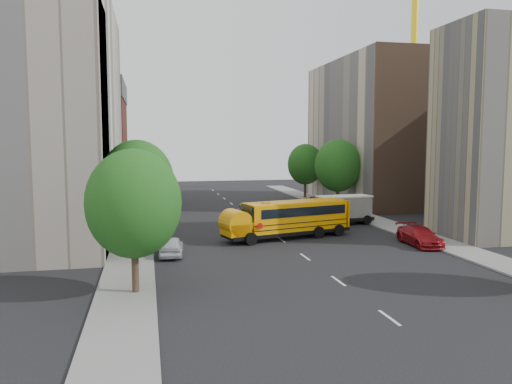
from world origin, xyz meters
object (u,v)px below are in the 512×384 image
object	(u,v)px
school_bus	(286,217)
parked_car_1	(163,212)
street_tree_5	(305,164)
parked_car_4	(319,203)
street_tree_0	(134,204)
parked_car_3	(420,236)
street_tree_4	(338,165)
parked_car_2	(160,197)
street_tree_1	(137,182)
parked_car_0	(171,246)
tower_crane	(429,27)
safari_truck	(340,209)
street_tree_2	(140,170)

from	to	relation	value
school_bus	parked_car_1	bearing A→B (deg)	110.83
street_tree_5	parked_car_4	xyz separation A→B (m)	(-2.10, -11.50, -3.92)
street_tree_0	parked_car_3	size ratio (longest dim) A/B	1.52
street_tree_0	street_tree_5	bearing A→B (deg)	61.19
street_tree_0	parked_car_3	distance (m)	22.40
street_tree_4	parked_car_2	xyz separation A→B (m)	(-19.80, 11.88, -4.38)
street_tree_1	parked_car_0	world-z (taller)	street_tree_1
tower_crane	street_tree_5	xyz separation A→B (m)	(-19.25, -2.00, -19.77)
school_bus	parked_car_2	distance (m)	28.74
street_tree_0	parked_car_4	bearing A→B (deg)	55.07
safari_truck	parked_car_0	distance (m)	18.93
street_tree_2	parked_car_2	size ratio (longest dim) A/B	1.54
parked_car_3	street_tree_0	bearing A→B (deg)	-156.08
tower_crane	parked_car_2	xyz separation A→B (m)	(-39.05, -2.12, -23.78)
parked_car_2	parked_car_3	distance (m)	36.93
street_tree_0	parked_car_2	xyz separation A→B (m)	(2.20, 39.88, -3.95)
street_tree_1	parked_car_1	bearing A→B (deg)	82.09
safari_truck	parked_car_2	world-z (taller)	safari_truck
street_tree_1	street_tree_4	world-z (taller)	street_tree_4
tower_crane	parked_car_2	distance (m)	45.77
parked_car_3	parked_car_1	bearing A→B (deg)	138.70
street_tree_2	parked_car_1	world-z (taller)	street_tree_2
school_bus	parked_car_3	xyz separation A→B (m)	(9.01, -4.88, -0.98)
street_tree_2	street_tree_4	xyz separation A→B (m)	(22.00, 0.00, 0.25)
school_bus	parked_car_1	distance (m)	16.14
tower_crane	street_tree_0	size ratio (longest dim) A/B	4.82
street_tree_5	parked_car_2	bearing A→B (deg)	-179.66
street_tree_2	street_tree_0	bearing A→B (deg)	-90.00
parked_car_1	parked_car_0	bearing A→B (deg)	84.52
school_bus	parked_car_1	world-z (taller)	school_bus
tower_crane	street_tree_2	size ratio (longest dim) A/B	4.64
tower_crane	street_tree_1	distance (m)	55.74
parked_car_4	street_tree_4	bearing A→B (deg)	-17.05
tower_crane	street_tree_1	world-z (taller)	tower_crane
parked_car_1	parked_car_4	world-z (taller)	parked_car_4
street_tree_1	parked_car_2	bearing A→B (deg)	85.79
street_tree_4	safari_truck	world-z (taller)	street_tree_4
street_tree_1	street_tree_5	xyz separation A→B (m)	(22.00, 30.00, -0.25)
street_tree_4	parked_car_2	world-z (taller)	street_tree_4
street_tree_4	street_tree_5	xyz separation A→B (m)	(-0.00, 12.00, -0.37)
street_tree_0	school_bus	distance (m)	17.47
street_tree_5	parked_car_2	size ratio (longest dim) A/B	1.50
street_tree_4	parked_car_0	world-z (taller)	street_tree_4
street_tree_2	parked_car_1	size ratio (longest dim) A/B	1.96
tower_crane	parked_car_0	size ratio (longest dim) A/B	9.15
street_tree_4	parked_car_4	xyz separation A→B (m)	(-2.10, 0.50, -4.29)
school_bus	street_tree_1	bearing A→B (deg)	178.48
street_tree_0	parked_car_1	distance (m)	26.23
tower_crane	school_bus	xyz separation A→B (m)	(-29.66, -29.26, -22.79)
parked_car_2	parked_car_0	bearing A→B (deg)	85.93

